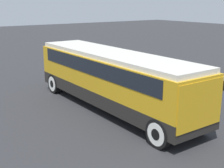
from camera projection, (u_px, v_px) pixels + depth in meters
ground_plane at (112, 109)px, 16.13m from camera, size 120.00×120.00×0.00m
tour_bus at (113, 75)px, 15.59m from camera, size 11.14×2.62×2.97m
parked_car_mid at (120, 67)px, 23.12m from camera, size 4.49×1.79×1.35m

